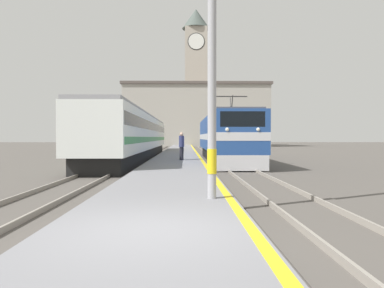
# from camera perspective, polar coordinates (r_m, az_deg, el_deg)

# --- Properties ---
(ground_plane) EXTENTS (200.00, 200.00, 0.00)m
(ground_plane) POSITION_cam_1_polar(r_m,az_deg,el_deg) (36.07, -1.90, -1.86)
(ground_plane) COLOR #514C47
(platform) EXTENTS (3.55, 140.00, 0.35)m
(platform) POSITION_cam_1_polar(r_m,az_deg,el_deg) (31.06, -2.04, -2.01)
(platform) COLOR slate
(platform) RESTS_ON ground
(rail_track_near) EXTENTS (2.83, 140.00, 0.16)m
(rail_track_near) POSITION_cam_1_polar(r_m,az_deg,el_deg) (31.21, 4.39, -2.26)
(rail_track_near) COLOR #514C47
(rail_track_near) RESTS_ON ground
(rail_track_far) EXTENTS (2.83, 140.00, 0.16)m
(rail_track_far) POSITION_cam_1_polar(r_m,az_deg,el_deg) (31.34, -8.64, -2.25)
(rail_track_far) COLOR #514C47
(rail_track_far) RESTS_ON ground
(locomotive_train) EXTENTS (2.92, 19.03, 4.46)m
(locomotive_train) POSITION_cam_1_polar(r_m,az_deg,el_deg) (28.70, 4.86, 0.97)
(locomotive_train) COLOR black
(locomotive_train) RESTS_ON ground
(passenger_train) EXTENTS (2.92, 31.76, 3.68)m
(passenger_train) POSITION_cam_1_polar(r_m,az_deg,el_deg) (32.43, -8.38, 1.33)
(passenger_train) COLOR black
(passenger_train) RESTS_ON ground
(catenary_mast) EXTENTS (2.60, 0.23, 7.61)m
(catenary_mast) POSITION_cam_1_polar(r_m,az_deg,el_deg) (9.36, 3.90, 15.91)
(catenary_mast) COLOR #9E9EA3
(catenary_mast) RESTS_ON platform
(person_on_platform) EXTENTS (0.34, 0.34, 1.77)m
(person_on_platform) POSITION_cam_1_polar(r_m,az_deg,el_deg) (24.20, -1.61, -0.24)
(person_on_platform) COLOR #23232D
(person_on_platform) RESTS_ON platform
(second_waiting_passenger) EXTENTS (0.34, 0.34, 1.81)m
(second_waiting_passenger) POSITION_cam_1_polar(r_m,az_deg,el_deg) (24.67, -1.62, -0.17)
(second_waiting_passenger) COLOR #23232D
(second_waiting_passenger) RESTS_ON platform
(clock_tower) EXTENTS (5.95, 5.95, 29.73)m
(clock_tower) POSITION_cam_1_polar(r_m,az_deg,el_deg) (83.00, 0.60, 10.77)
(clock_tower) COLOR #ADA393
(clock_tower) RESTS_ON ground
(station_building) EXTENTS (28.83, 10.06, 12.39)m
(station_building) POSITION_cam_1_polar(r_m,az_deg,el_deg) (75.38, 0.61, 4.39)
(station_building) COLOR #A8A399
(station_building) RESTS_ON ground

